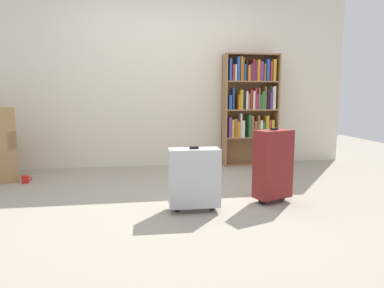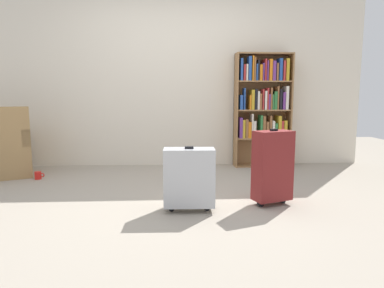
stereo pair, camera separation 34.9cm
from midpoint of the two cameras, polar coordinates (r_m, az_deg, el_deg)
name	(u,v)px [view 2 (the right image)]	position (r m, az deg, el deg)	size (l,w,h in m)	color
ground_plane	(173,200)	(3.49, -0.31, -9.26)	(9.85, 9.85, 0.00)	#9E9384
back_wall	(172,77)	(5.15, -1.32, 10.99)	(5.63, 0.10, 2.60)	beige
bookshelf	(263,105)	(5.16, 13.59, 6.33)	(0.80, 0.26, 1.63)	olive
armchair	(1,152)	(4.98, -27.28, -1.18)	(0.92, 0.92, 0.90)	#9E7A4C
mug	(38,175)	(4.65, -22.12, -4.85)	(0.12, 0.08, 0.10)	red
suitcase_dark_red	(273,166)	(3.39, 16.08, -3.51)	(0.40, 0.30, 0.73)	maroon
suitcase_silver	(189,177)	(3.10, 2.76, -5.58)	(0.46, 0.22, 0.59)	#B7BABF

